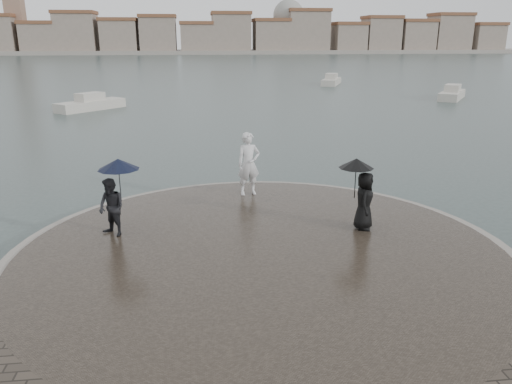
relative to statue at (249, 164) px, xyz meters
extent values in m
plane|color=#2B3835|center=(-0.16, -8.07, -1.40)|extent=(400.00, 400.00, 0.00)
cylinder|color=gray|center=(-0.16, -4.57, -1.24)|extent=(12.50, 12.50, 0.32)
cylinder|color=#2D261E|center=(-0.16, -4.57, -1.22)|extent=(11.90, 11.90, 0.36)
imported|color=silver|center=(0.00, 0.00, 0.00)|extent=(0.83, 0.63, 2.07)
imported|color=black|center=(-3.93, -3.14, -0.27)|extent=(0.95, 0.93, 1.54)
cylinder|color=black|center=(-3.68, -3.04, 0.31)|extent=(0.02, 0.02, 0.90)
cone|color=black|center=(-3.68, -3.04, 0.86)|extent=(1.07, 1.07, 0.28)
imported|color=black|center=(2.75, -3.48, -0.25)|extent=(0.74, 0.90, 1.58)
cylinder|color=black|center=(2.50, -3.38, 0.26)|extent=(0.02, 0.02, 0.90)
cone|color=black|center=(2.50, -3.38, 0.78)|extent=(0.94, 0.94, 0.26)
cube|color=gray|center=(-0.16, 154.93, -0.80)|extent=(260.00, 20.00, 1.20)
cube|color=gray|center=(-48.16, 151.93, 3.10)|extent=(10.00, 10.00, 9.00)
cube|color=brown|center=(-48.16, 151.93, 8.10)|extent=(10.60, 10.60, 1.00)
cube|color=gray|center=(-37.16, 151.93, 4.60)|extent=(12.00, 10.00, 12.00)
cube|color=brown|center=(-37.16, 151.93, 11.10)|extent=(12.60, 10.60, 1.00)
cube|color=gray|center=(-24.16, 151.93, 3.60)|extent=(11.00, 10.00, 10.00)
cube|color=brown|center=(-24.16, 151.93, 9.10)|extent=(11.60, 10.60, 1.00)
cube|color=gray|center=(-12.16, 151.93, 4.10)|extent=(11.00, 10.00, 11.00)
cube|color=brown|center=(-12.16, 151.93, 10.10)|extent=(11.60, 10.60, 1.00)
cube|color=gray|center=(-0.16, 151.93, 3.10)|extent=(10.00, 10.00, 9.00)
cube|color=brown|center=(-0.16, 151.93, 8.10)|extent=(10.60, 10.60, 1.00)
cube|color=gray|center=(10.84, 151.93, 4.60)|extent=(12.00, 10.00, 12.00)
cube|color=brown|center=(10.84, 151.93, 11.10)|extent=(12.60, 10.60, 1.00)
cube|color=gray|center=(23.84, 151.93, 3.60)|extent=(11.00, 10.00, 10.00)
cube|color=brown|center=(23.84, 151.93, 9.10)|extent=(11.60, 10.60, 1.00)
cube|color=gray|center=(35.84, 151.93, 5.10)|extent=(13.00, 10.00, 13.00)
cube|color=brown|center=(35.84, 151.93, 12.10)|extent=(13.60, 10.60, 1.00)
cube|color=gray|center=(49.84, 151.93, 3.10)|extent=(10.00, 10.00, 9.00)
cube|color=brown|center=(49.84, 151.93, 8.10)|extent=(10.60, 10.60, 1.00)
cube|color=gray|center=(60.84, 151.93, 4.10)|extent=(11.00, 10.00, 11.00)
cube|color=brown|center=(60.84, 151.93, 10.10)|extent=(11.60, 10.60, 1.00)
cube|color=gray|center=(72.84, 151.93, 3.60)|extent=(11.00, 10.00, 10.00)
cube|color=brown|center=(72.84, 151.93, 9.10)|extent=(11.60, 10.60, 1.00)
cube|color=gray|center=(84.84, 151.93, 4.60)|extent=(12.00, 10.00, 12.00)
cube|color=brown|center=(84.84, 151.93, 11.10)|extent=(12.60, 10.60, 1.00)
cube|color=gray|center=(97.84, 151.93, 3.10)|extent=(10.00, 10.00, 9.00)
cube|color=brown|center=(97.84, 151.93, 8.10)|extent=(10.60, 10.60, 1.00)
cube|color=#846654|center=(-55.16, 153.93, 14.60)|extent=(5.00, 5.00, 32.00)
sphere|color=gray|center=(29.84, 153.93, 10.60)|extent=(10.00, 10.00, 10.00)
cube|color=#B9B4A7|center=(14.33, 42.27, -1.15)|extent=(3.67, 5.68, 0.90)
cube|color=#B9B4A7|center=(14.33, 42.27, -0.55)|extent=(1.90, 2.31, 0.90)
cube|color=#B9B4A7|center=(21.36, 27.15, -1.15)|extent=(4.50, 5.40, 0.90)
cube|color=#B9B4A7|center=(21.36, 27.15, -0.55)|extent=(2.14, 2.32, 0.90)
cube|color=#B9B4A7|center=(-9.59, 23.94, -1.15)|extent=(4.89, 5.14, 0.90)
cube|color=#B9B4A7|center=(-9.59, 23.94, -0.55)|extent=(2.23, 2.29, 0.90)
camera|label=1|loc=(-1.69, -15.75, 3.98)|focal=35.00mm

